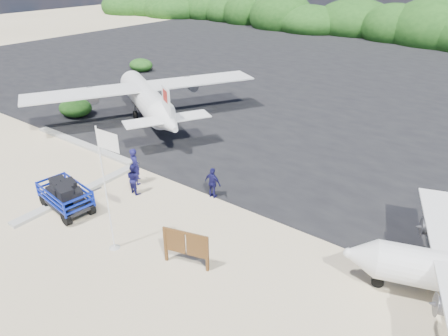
# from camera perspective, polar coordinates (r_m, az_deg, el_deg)

# --- Properties ---
(ground) EXTENTS (160.00, 160.00, 0.00)m
(ground) POSITION_cam_1_polar(r_m,az_deg,el_deg) (16.72, -14.73, -10.32)
(ground) COLOR beige
(asphalt_apron) EXTENTS (90.00, 50.00, 0.04)m
(asphalt_apron) POSITION_cam_1_polar(r_m,az_deg,el_deg) (40.57, 20.01, 11.60)
(asphalt_apron) COLOR #B2B2B2
(asphalt_apron) RESTS_ON ground
(lagoon) EXTENTS (9.00, 7.00, 0.40)m
(lagoon) POSITION_cam_1_polar(r_m,az_deg,el_deg) (24.14, -25.89, 0.06)
(lagoon) COLOR #B2B2B2
(lagoon) RESTS_ON ground
(vegetation_band) EXTENTS (124.00, 8.00, 4.40)m
(vegetation_band) POSITION_cam_1_polar(r_m,az_deg,el_deg) (64.50, 27.24, 15.70)
(vegetation_band) COLOR #B2B2B2
(vegetation_band) RESTS_ON ground
(baggage_cart) EXTENTS (3.06, 2.00, 1.44)m
(baggage_cart) POSITION_cam_1_polar(r_m,az_deg,el_deg) (19.44, -21.34, -5.60)
(baggage_cart) COLOR #0B21AE
(baggage_cart) RESTS_ON ground
(flagpole) EXTENTS (1.04, 0.48, 5.11)m
(flagpole) POSITION_cam_1_polar(r_m,az_deg,el_deg) (16.54, -15.34, -10.90)
(flagpole) COLOR white
(flagpole) RESTS_ON ground
(signboard) EXTENTS (1.85, 0.69, 1.55)m
(signboard) POSITION_cam_1_polar(r_m,az_deg,el_deg) (15.25, -5.33, -13.65)
(signboard) COLOR brown
(signboard) RESTS_ON ground
(crew_a) EXTENTS (0.79, 0.63, 1.91)m
(crew_a) POSITION_cam_1_polar(r_m,az_deg,el_deg) (20.26, -12.59, 0.25)
(crew_a) COLOR #151349
(crew_a) RESTS_ON ground
(crew_b) EXTENTS (0.80, 0.66, 1.52)m
(crew_b) POSITION_cam_1_polar(r_m,az_deg,el_deg) (19.53, -12.73, -1.49)
(crew_b) COLOR #151349
(crew_b) RESTS_ON ground
(crew_c) EXTENTS (0.91, 0.39, 1.54)m
(crew_c) POSITION_cam_1_polar(r_m,az_deg,el_deg) (18.67, -1.62, -2.15)
(crew_c) COLOR #151349
(crew_c) RESTS_ON ground
(aircraft_small) EXTENTS (9.20, 9.20, 2.62)m
(aircraft_small) POSITION_cam_1_polar(r_m,az_deg,el_deg) (49.19, 13.32, 15.06)
(aircraft_small) COLOR #B2B2B2
(aircraft_small) RESTS_ON ground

